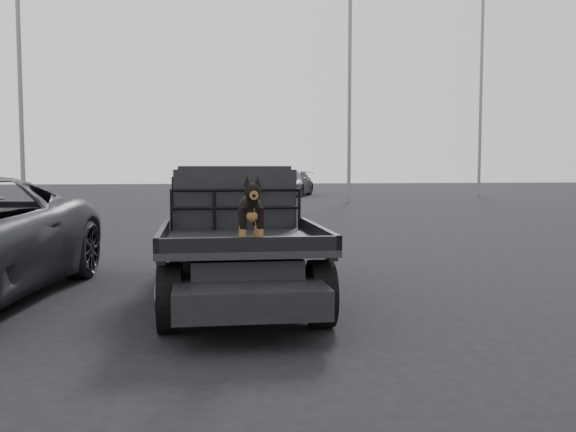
{
  "coord_description": "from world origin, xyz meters",
  "views": [
    {
      "loc": [
        -0.14,
        -6.92,
        1.8
      ],
      "look_at": [
        0.75,
        -0.49,
        1.29
      ],
      "focal_mm": 40.0,
      "sensor_mm": 36.0,
      "label": 1
    }
  ],
  "objects": [
    {
      "name": "ground",
      "position": [
        0.0,
        0.0,
        0.0
      ],
      "size": [
        120.0,
        120.0,
        0.0
      ],
      "primitive_type": "plane",
      "color": "black",
      "rests_on": "ground"
    },
    {
      "name": "floodlight_near",
      "position": [
        -7.27,
        20.48,
        8.42
      ],
      "size": [
        1.08,
        0.28,
        15.63
      ],
      "color": "slate",
      "rests_on": "ground"
    },
    {
      "name": "distant_car_b",
      "position": [
        5.37,
        31.72,
        0.76
      ],
      "size": [
        3.81,
        5.69,
        1.53
      ],
      "primitive_type": "imported",
      "rotation": [
        0.0,
        0.0,
        -0.35
      ],
      "color": "#404044",
      "rests_on": "ground"
    },
    {
      "name": "dog",
      "position": [
        0.39,
        -0.13,
        1.29
      ],
      "size": [
        0.32,
        0.6,
        0.74
      ],
      "primitive_type": null,
      "color": "black",
      "rests_on": "flatbed_ute"
    },
    {
      "name": "headache_rack",
      "position": [
        0.36,
        1.93,
        1.2
      ],
      "size": [
        1.8,
        0.08,
        0.55
      ],
      "primitive_type": null,
      "color": "black",
      "rests_on": "flatbed_ute"
    },
    {
      "name": "ute_cab",
      "position": [
        0.36,
        2.68,
        1.36
      ],
      "size": [
        1.72,
        1.3,
        0.88
      ],
      "primitive_type": null,
      "color": "black",
      "rests_on": "flatbed_ute"
    },
    {
      "name": "floodlight_far",
      "position": [
        16.39,
        29.45,
        7.33
      ],
      "size": [
        1.08,
        0.28,
        13.46
      ],
      "color": "slate",
      "rests_on": "ground"
    },
    {
      "name": "floodlight_mid",
      "position": [
        7.19,
        24.15,
        7.48
      ],
      "size": [
        1.08,
        0.28,
        13.76
      ],
      "color": "slate",
      "rests_on": "ground"
    },
    {
      "name": "distant_car_a",
      "position": [
        1.0,
        25.56,
        0.75
      ],
      "size": [
        2.97,
        4.81,
        1.5
      ],
      "primitive_type": "imported",
      "rotation": [
        0.0,
        0.0,
        0.33
      ],
      "color": "#4F5054",
      "rests_on": "ground"
    },
    {
      "name": "flatbed_ute",
      "position": [
        0.36,
        1.73,
        0.46
      ],
      "size": [
        2.0,
        5.4,
        0.92
      ],
      "primitive_type": null,
      "color": "black",
      "rests_on": "ground"
    }
  ]
}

